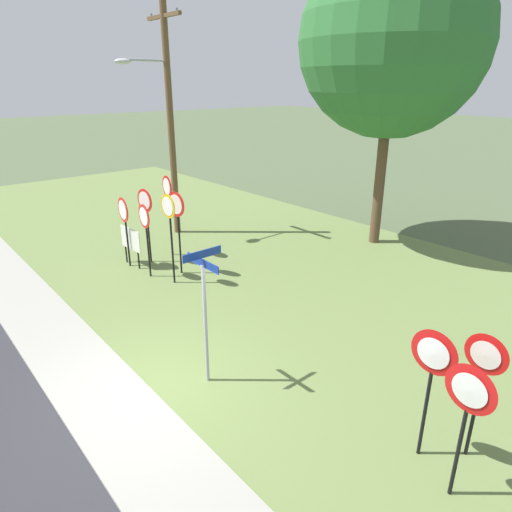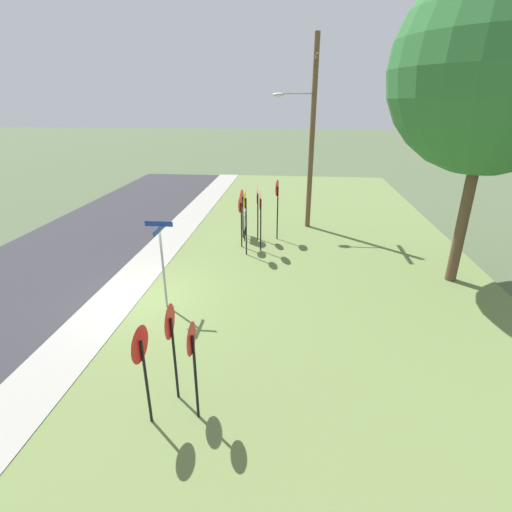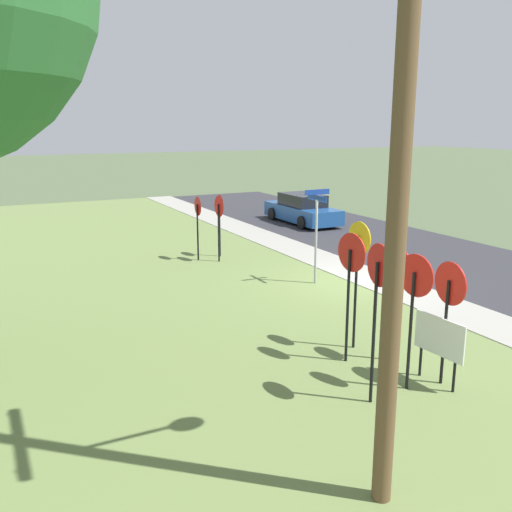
% 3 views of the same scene
% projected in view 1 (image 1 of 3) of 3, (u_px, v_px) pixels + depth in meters
% --- Properties ---
extents(ground_plane, '(160.00, 160.00, 0.00)m').
position_uv_depth(ground_plane, '(152.00, 392.00, 8.70)').
color(ground_plane, '#4C5B3D').
extents(sidewalk_strip, '(44.00, 1.60, 0.06)m').
position_uv_depth(sidewalk_strip, '(112.00, 408.00, 8.21)').
color(sidewalk_strip, '#99968C').
rests_on(sidewalk_strip, ground_plane).
extents(grass_median, '(44.00, 12.00, 0.04)m').
position_uv_depth(grass_median, '(349.00, 300.00, 12.32)').
color(grass_median, olive).
rests_on(grass_median, ground_plane).
extents(stop_sign_near_left, '(0.74, 0.13, 2.44)m').
position_uv_depth(stop_sign_near_left, '(146.00, 210.00, 14.25)').
color(stop_sign_near_left, black).
rests_on(stop_sign_near_left, grass_median).
extents(stop_sign_near_right, '(0.75, 0.12, 2.57)m').
position_uv_depth(stop_sign_near_right, '(177.00, 215.00, 13.33)').
color(stop_sign_near_right, black).
rests_on(stop_sign_near_right, grass_median).
extents(stop_sign_far_left, '(0.78, 0.11, 2.26)m').
position_uv_depth(stop_sign_far_left, '(124.00, 217.00, 13.96)').
color(stop_sign_far_left, black).
rests_on(stop_sign_far_left, grass_median).
extents(stop_sign_far_center, '(0.71, 0.11, 2.26)m').
position_uv_depth(stop_sign_far_center, '(145.00, 225.00, 13.17)').
color(stop_sign_far_center, black).
rests_on(stop_sign_far_center, grass_median).
extents(stop_sign_far_right, '(0.69, 0.10, 2.67)m').
position_uv_depth(stop_sign_far_right, '(169.00, 220.00, 12.63)').
color(stop_sign_far_right, black).
rests_on(stop_sign_far_right, grass_median).
extents(stop_sign_center_tall, '(0.70, 0.12, 2.73)m').
position_uv_depth(stop_sign_center_tall, '(168.00, 198.00, 14.78)').
color(stop_sign_center_tall, black).
rests_on(stop_sign_center_tall, grass_median).
extents(yield_sign_near_left, '(0.72, 0.11, 2.25)m').
position_uv_depth(yield_sign_near_left, '(432.00, 366.00, 6.59)').
color(yield_sign_near_left, black).
rests_on(yield_sign_near_left, grass_median).
extents(yield_sign_near_right, '(0.64, 0.10, 2.19)m').
position_uv_depth(yield_sign_near_right, '(483.00, 370.00, 6.60)').
color(yield_sign_near_right, black).
rests_on(yield_sign_near_right, grass_median).
extents(yield_sign_far_left, '(0.71, 0.11, 2.18)m').
position_uv_depth(yield_sign_far_left, '(467.00, 403.00, 5.90)').
color(yield_sign_far_left, black).
rests_on(yield_sign_far_left, grass_median).
extents(street_name_post, '(0.96, 0.82, 2.76)m').
position_uv_depth(street_name_post, '(205.00, 306.00, 8.38)').
color(street_name_post, '#9EA0A8').
rests_on(street_name_post, grass_median).
extents(utility_pole, '(2.10, 2.03, 8.66)m').
position_uv_depth(utility_pole, '(167.00, 108.00, 16.09)').
color(utility_pole, brown).
rests_on(utility_pole, grass_median).
extents(notice_board, '(1.10, 0.11, 1.25)m').
position_uv_depth(notice_board, '(131.00, 241.00, 14.30)').
color(notice_board, black).
rests_on(notice_board, grass_median).
extents(oak_tree_left, '(6.07, 6.07, 9.80)m').
position_uv_depth(oak_tree_left, '(394.00, 41.00, 14.32)').
color(oak_tree_left, brown).
rests_on(oak_tree_left, grass_median).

